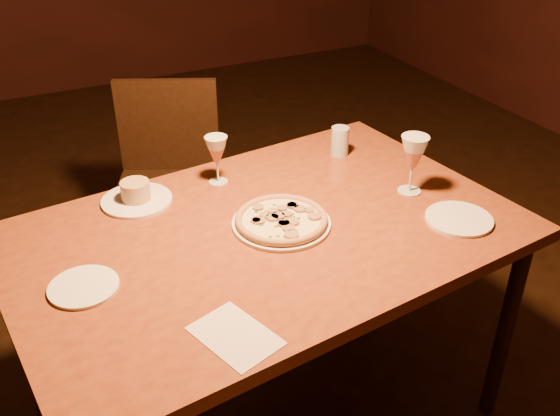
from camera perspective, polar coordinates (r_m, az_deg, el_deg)
name	(u,v)px	position (r m, az deg, el deg)	size (l,w,h in m)	color
floor	(218,374)	(2.55, -5.73, -14.85)	(7.00, 7.00, 0.00)	black
dining_table	(266,248)	(1.91, -1.27, -3.70)	(1.60, 1.13, 0.80)	brown
chair_far	(168,177)	(2.80, -10.17, 2.78)	(0.59, 0.59, 0.92)	black
pizza_plate	(281,220)	(1.88, 0.13, -1.11)	(0.30, 0.30, 0.03)	white
ramekin_saucer	(136,195)	(2.05, -13.02, 1.13)	(0.23, 0.23, 0.07)	white
wine_glass_far	(217,160)	(2.09, -5.78, 4.38)	(0.08, 0.08, 0.17)	#B6674C
wine_glass_right	(412,165)	(2.06, 12.01, 3.90)	(0.09, 0.09, 0.20)	#B6674C
water_tumbler	(340,141)	(2.30, 5.49, 6.09)	(0.06, 0.06, 0.11)	#B0B9C1
side_plate_left	(84,287)	(1.71, -17.52, -6.89)	(0.18, 0.18, 0.01)	white
side_plate_near	(459,219)	(1.98, 16.05, -0.97)	(0.21, 0.21, 0.01)	white
menu_card	(235,336)	(1.50, -4.12, -11.57)	(0.14, 0.21, 0.00)	beige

